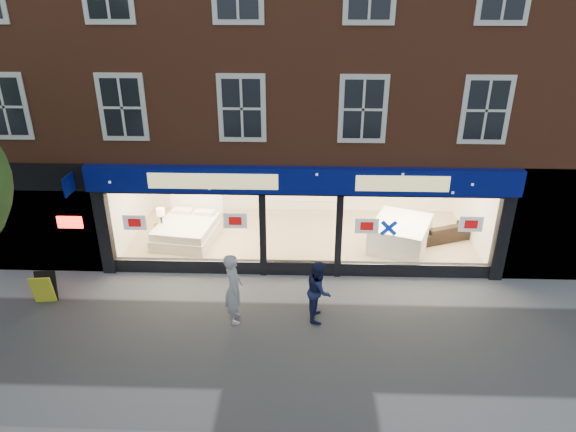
# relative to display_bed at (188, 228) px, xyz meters

# --- Properties ---
(ground) EXTENTS (120.00, 120.00, 0.00)m
(ground) POSITION_rel_display_bed_xyz_m (3.63, -5.01, -0.44)
(ground) COLOR gray
(ground) RESTS_ON ground
(showroom_floor) EXTENTS (11.00, 4.50, 0.10)m
(showroom_floor) POSITION_rel_display_bed_xyz_m (3.63, 0.24, -0.39)
(showroom_floor) COLOR tan
(showroom_floor) RESTS_ON ground
(building) EXTENTS (19.00, 8.26, 10.30)m
(building) POSITION_rel_display_bed_xyz_m (3.62, 1.93, 6.23)
(building) COLOR brown
(building) RESTS_ON ground
(display_bed) EXTENTS (2.07, 2.40, 1.23)m
(display_bed) POSITION_rel_display_bed_xyz_m (0.00, 0.00, 0.00)
(display_bed) COLOR white
(display_bed) RESTS_ON showroom_floor
(bedside_table) EXTENTS (0.59, 0.59, 0.55)m
(bedside_table) POSITION_rel_display_bed_xyz_m (-0.77, -0.21, -0.07)
(bedside_table) COLOR brown
(bedside_table) RESTS_ON showroom_floor
(mattress_stack) EXTENTS (2.26, 2.50, 0.81)m
(mattress_stack) POSITION_rel_display_bed_xyz_m (6.73, -0.25, 0.06)
(mattress_stack) COLOR white
(mattress_stack) RESTS_ON showroom_floor
(sofa) EXTENTS (2.03, 1.39, 0.55)m
(sofa) POSITION_rel_display_bed_xyz_m (8.23, 0.25, -0.07)
(sofa) COLOR black
(sofa) RESTS_ON showroom_floor
(a_board) EXTENTS (0.59, 0.42, 0.84)m
(a_board) POSITION_rel_display_bed_xyz_m (-3.01, -3.56, -0.02)
(a_board) COLOR yellow
(a_board) RESTS_ON ground
(pedestrian_grey) EXTENTS (0.53, 0.72, 1.83)m
(pedestrian_grey) POSITION_rel_display_bed_xyz_m (2.04, -4.17, 0.47)
(pedestrian_grey) COLOR #A7A9AF
(pedestrian_grey) RESTS_ON ground
(pedestrian_blue) EXTENTS (0.62, 0.79, 1.57)m
(pedestrian_blue) POSITION_rel_display_bed_xyz_m (4.11, -3.99, 0.34)
(pedestrian_blue) COLOR #171E42
(pedestrian_blue) RESTS_ON ground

